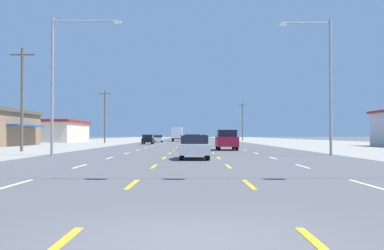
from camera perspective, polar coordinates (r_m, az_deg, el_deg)
name	(u,v)px	position (r m, az deg, el deg)	size (l,w,h in m)	color
ground_plane	(191,144)	(72.25, -0.11, -2.48)	(572.00, 572.00, 0.00)	#4C4C4F
lot_apron_left	(40,144)	(76.39, -19.03, -2.34)	(28.00, 440.00, 0.01)	gray
lot_apron_right	(342,144)	(76.36, 18.82, -2.34)	(28.00, 440.00, 0.01)	gray
lane_markings	(191,141)	(110.75, -0.10, -2.06)	(10.64, 227.60, 0.01)	white
signal_span_wire	(178,18)	(14.81, -1.87, 13.67)	(25.89, 0.52, 8.64)	brown
sedan_center_turn_nearest	(194,147)	(27.16, 0.25, -2.84)	(1.80, 4.50, 1.46)	silver
suv_inner_right_near	(226,140)	(43.42, 4.42, -1.90)	(1.98, 4.90, 1.98)	maroon
hatchback_center_turn_mid	(192,142)	(46.38, -0.04, -2.17)	(1.72, 3.90, 1.54)	red
sedan_center_turn_midfar	(191,140)	(64.59, -0.10, -1.94)	(1.80, 4.50, 1.46)	#4C196B
hatchback_far_left_far	(147,139)	(71.49, -5.80, -1.85)	(1.72, 3.90, 1.54)	black
sedan_far_left_farther	(158,138)	(90.68, -4.48, -1.75)	(1.80, 4.50, 1.46)	white
box_truck_inner_left_farthest	(177,133)	(102.42, -2.00, -1.10)	(2.40, 7.20, 3.23)	#4C196B
hatchback_inner_right_distant_a	(203,137)	(131.97, 1.43, -1.60)	(1.72, 3.90, 1.54)	red
storefront_left_row_2	(56,131)	(95.73, -17.21, -0.77)	(10.03, 18.45, 4.49)	beige
streetlight_left_row_0	(59,74)	(33.69, -16.79, 6.34)	(5.11, 0.26, 10.08)	gray
streetlight_right_row_0	(325,77)	(33.70, 16.83, 5.95)	(3.81, 0.26, 9.94)	gray
utility_pole_left_row_0	(21,97)	(42.91, -21.22, 3.34)	(2.20, 0.26, 9.39)	brown
utility_pole_left_row_1	(104,116)	(80.86, -11.29, 1.18)	(2.20, 0.26, 9.51)	brown
utility_pole_right_row_2	(242,121)	(118.33, 6.48, 0.52)	(2.20, 0.26, 10.03)	brown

